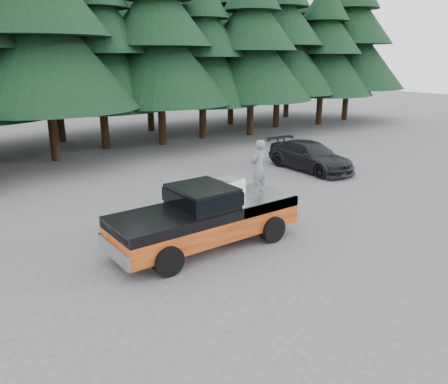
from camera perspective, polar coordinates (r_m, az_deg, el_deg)
ground at (r=13.86m, az=0.28°, el=-6.33°), size 120.00×120.00×0.00m
pickup_truck at (r=13.25m, az=-2.44°, el=-4.39°), size 6.00×2.04×1.33m
truck_cab at (r=12.88m, az=-2.86°, el=-0.51°), size 1.66×1.90×0.59m
air_compressor at (r=13.63m, az=0.77°, el=0.43°), size 0.94×0.85×0.54m
man_on_bed at (r=13.97m, az=4.55°, el=3.32°), size 0.70×0.53×1.73m
parked_car at (r=22.64m, az=11.19°, el=4.63°), size 2.09×4.95×1.42m
treeline at (r=28.60m, az=-21.48°, el=20.56°), size 60.15×16.05×17.50m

